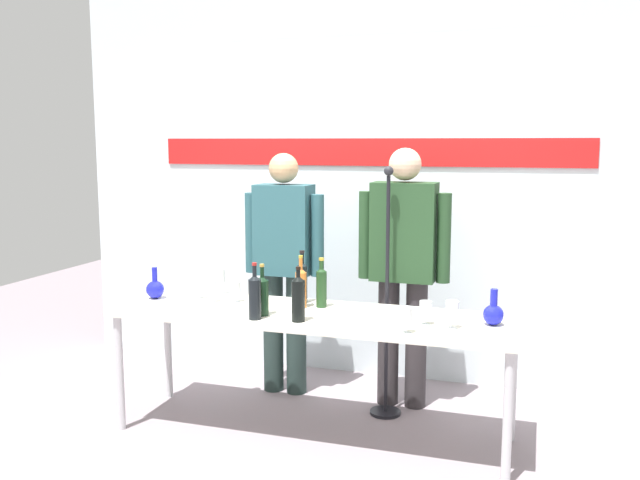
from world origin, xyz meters
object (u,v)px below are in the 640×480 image
wine_glass_left_1 (211,287)px  wine_glass_right_0 (406,314)px  wine_bottle_2 (255,296)px  decanter_blue_right (493,313)px  wine_glass_left_0 (236,287)px  wine_glass_right_1 (452,309)px  wine_bottle_0 (321,286)px  wine_bottle_4 (301,286)px  microphone_stand (386,333)px  decanter_blue_left (155,289)px  wine_bottle_3 (298,297)px  presenter_right (404,261)px  wine_glass_left_2 (198,285)px  presenter_left (284,259)px  wine_bottle_5 (302,281)px  wine_glass_left_3 (220,276)px  wine_bottle_1 (262,294)px  wine_glass_right_2 (426,308)px  display_table (312,322)px

wine_glass_left_1 → wine_glass_right_0: 1.34m
wine_bottle_2 → decanter_blue_right: bearing=12.4°
wine_glass_left_0 → wine_glass_right_1: wine_glass_right_1 is taller
wine_bottle_0 → wine_bottle_4: (-0.12, -0.05, -0.00)m
wine_bottle_2 → microphone_stand: microphone_stand is taller
decanter_blue_left → wine_bottle_3: bearing=-13.4°
decanter_blue_right → wine_glass_right_1: decanter_blue_right is taller
presenter_right → wine_glass_left_2: 1.34m
presenter_left → wine_glass_right_0: 1.37m
wine_bottle_5 → wine_glass_right_1: 1.02m
presenter_right → wine_glass_left_3: presenter_right is taller
presenter_right → wine_bottle_3: bearing=-116.5°
wine_bottle_3 → wine_glass_left_2: size_ratio=2.39×
wine_glass_left_2 → wine_glass_right_0: size_ratio=0.92×
microphone_stand → wine_bottle_4: bearing=-142.6°
decanter_blue_right → wine_glass_left_0: 1.58m
wine_bottle_3 → wine_bottle_5: 0.45m
wine_glass_left_1 → wine_bottle_0: bearing=7.3°
wine_bottle_3 → wine_glass_left_2: bearing=157.3°
wine_bottle_3 → wine_glass_left_3: size_ratio=1.86×
wine_bottle_3 → wine_glass_right_1: (0.84, 0.11, -0.03)m
wine_glass_left_3 → wine_glass_right_1: bearing=-14.0°
wine_bottle_5 → wine_glass_left_0: size_ratio=2.52×
wine_glass_left_1 → wine_bottle_1: bearing=-25.5°
wine_bottle_3 → wine_glass_right_2: size_ratio=2.33×
wine_bottle_4 → wine_bottle_5: 0.12m
wine_glass_left_1 → wine_glass_right_0: wine_glass_right_0 is taller
presenter_left → wine_glass_left_1: size_ratio=12.28×
wine_glass_right_2 → decanter_blue_left: bearing=176.5°
wine_bottle_1 → wine_bottle_3: bearing=-14.7°
wine_glass_left_3 → wine_glass_right_1: 1.61m
decanter_blue_right → wine_bottle_5: 1.19m
wine_bottle_1 → wine_glass_right_1: bearing=2.6°
wine_glass_left_0 → wine_bottle_4: bearing=-0.8°
decanter_blue_right → wine_bottle_1: size_ratio=0.67×
decanter_blue_left → decanter_blue_right: 2.11m
display_table → wine_bottle_3: size_ratio=7.74×
wine_bottle_1 → wine_glass_left_2: wine_bottle_1 is taller
decanter_blue_left → wine_bottle_0: wine_bottle_0 is taller
wine_bottle_1 → wine_glass_left_0: bearing=138.4°
wine_glass_left_3 → microphone_stand: 1.15m
presenter_right → wine_glass_left_0: bearing=-150.8°
wine_glass_left_0 → decanter_blue_right: bearing=-2.4°
wine_glass_left_3 → decanter_blue_left: bearing=-143.8°
wine_glass_right_2 → wine_bottle_2: bearing=-169.3°
decanter_blue_right → wine_bottle_0: (-1.02, 0.11, 0.07)m
wine_bottle_2 → wine_glass_left_3: (-0.47, 0.53, -0.02)m
wine_bottle_0 → wine_glass_right_2: size_ratio=2.27×
presenter_left → wine_bottle_4: size_ratio=5.24×
wine_glass_left_0 → wine_bottle_1: bearing=-41.6°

